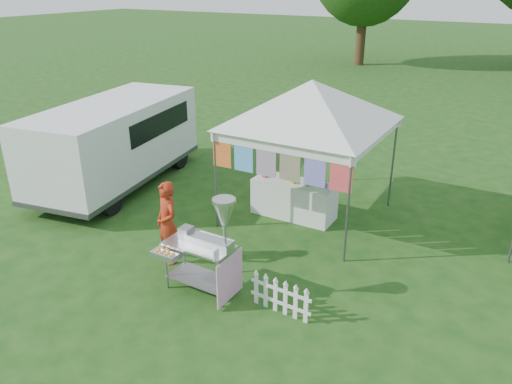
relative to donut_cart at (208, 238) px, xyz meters
The scene contains 7 objects.
ground 1.06m from the donut_cart, ahead, with size 120.00×120.00×0.00m, color #174313.
canopy_main 4.02m from the donut_cart, 87.68° to the left, with size 4.24×4.24×3.45m.
donut_cart is the anchor object (origin of this frame).
vendor 1.38m from the donut_cart, 158.40° to the left, with size 0.57×0.37×1.57m, color #A82B14.
cargo_van 5.64m from the donut_cart, 148.51° to the left, with size 2.81×5.26×2.08m.
picket_fence 1.47m from the donut_cart, ahead, with size 1.08×0.09×0.56m.
display_table 3.44m from the donut_cart, 91.86° to the left, with size 1.80×0.70×0.81m, color white.
Camera 1 is at (4.03, -5.68, 4.87)m, focal length 35.00 mm.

